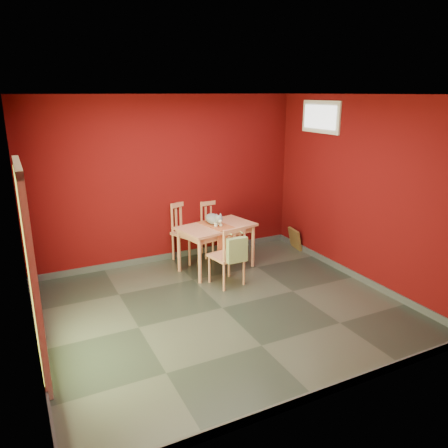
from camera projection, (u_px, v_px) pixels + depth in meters
name	position (u px, v px, depth m)	size (l,w,h in m)	color
ground	(222.00, 308.00, 5.75)	(4.50, 4.50, 0.00)	#2D342D
room_shell	(222.00, 304.00, 5.73)	(4.50, 4.50, 4.50)	#550809
doorway	(30.00, 268.00, 4.13)	(0.06, 1.01, 2.13)	#B7D838
window	(321.00, 117.00, 6.87)	(0.05, 0.90, 0.50)	white
outlet_plate	(252.00, 229.00, 8.05)	(0.08, 0.01, 0.12)	silver
dining_table	(216.00, 231.00, 6.84)	(1.28, 0.90, 0.73)	tan
table_runner	(219.00, 230.00, 6.74)	(0.42, 0.69, 0.32)	#B9562F
chair_far_left	(187.00, 231.00, 7.31)	(0.60, 0.60, 0.98)	tan
chair_far_right	(215.00, 228.00, 7.54)	(0.48, 0.48, 0.93)	tan
chair_near	(228.00, 255.00, 6.31)	(0.49, 0.49, 0.91)	tan
tote_bag	(237.00, 250.00, 6.10)	(0.30, 0.18, 0.42)	#84945F
cat	(213.00, 217.00, 6.86)	(0.24, 0.45, 0.23)	slate
picture_frame	(295.00, 239.00, 7.89)	(0.17, 0.38, 0.37)	brown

